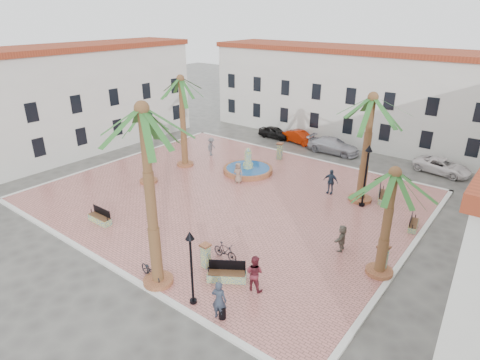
{
  "coord_description": "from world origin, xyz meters",
  "views": [
    {
      "loc": [
        17.39,
        -21.05,
        12.91
      ],
      "look_at": [
        1.0,
        0.0,
        1.6
      ],
      "focal_mm": 30.0,
      "sensor_mm": 36.0,
      "label": 1
    }
  ],
  "objects": [
    {
      "name": "bollard_n",
      "position": [
        -1.27,
        8.89,
        0.96
      ],
      "size": [
        0.67,
        0.67,
        1.56
      ],
      "rotation": [
        0.0,
        0.0,
        0.25
      ],
      "color": "#87A073",
      "rests_on": "plaza"
    },
    {
      "name": "palm_ne",
      "position": [
        8.12,
        5.09,
        6.78
      ],
      "size": [
        5.35,
        5.35,
        7.88
      ],
      "color": "#A75F3B",
      "rests_on": "plaza"
    },
    {
      "name": "car_white",
      "position": [
        11.4,
        14.78,
        0.64
      ],
      "size": [
        4.9,
        2.84,
        1.28
      ],
      "primitive_type": "imported",
      "rotation": [
        0.0,
        0.0,
        1.41
      ],
      "color": "white",
      "rests_on": "ground"
    },
    {
      "name": "bollard_e",
      "position": [
        12.4,
        -2.56,
        0.96
      ],
      "size": [
        0.66,
        0.66,
        1.57
      ],
      "rotation": [
        0.0,
        0.0,
        -0.19
      ],
      "color": "#87A073",
      "rests_on": "plaza"
    },
    {
      "name": "building_west",
      "position": [
        -19.0,
        0.0,
        5.02
      ],
      "size": [
        6.4,
        24.4,
        10.0
      ],
      "rotation": [
        0.0,
        0.0,
        1.57
      ],
      "color": "silver",
      "rests_on": "ground"
    },
    {
      "name": "bicycle_b",
      "position": [
        5.16,
        -6.68,
        0.64
      ],
      "size": [
        1.66,
        0.52,
        0.99
      ],
      "primitive_type": "imported",
      "rotation": [
        0.0,
        0.0,
        1.54
      ],
      "color": "black",
      "rests_on": "plaza"
    },
    {
      "name": "bench_s",
      "position": [
        -3.96,
        -8.49,
        0.42
      ],
      "size": [
        1.84,
        0.58,
        0.97
      ],
      "rotation": [
        0.0,
        0.0,
        0.01
      ],
      "color": "#87A073",
      "rests_on": "plaza"
    },
    {
      "name": "lamppost_e",
      "position": [
        8.58,
        4.31,
        3.21
      ],
      "size": [
        0.49,
        0.49,
        4.52
      ],
      "color": "black",
      "rests_on": "plaza"
    },
    {
      "name": "ground",
      "position": [
        0.0,
        0.0,
        0.0
      ],
      "size": [
        120.0,
        120.0,
        0.0
      ],
      "primitive_type": "plane",
      "color": "#56544F",
      "rests_on": "ground"
    },
    {
      "name": "palm_nw",
      "position": [
        -7.06,
        2.38,
        6.95
      ],
      "size": [
        4.75,
        4.75,
        7.95
      ],
      "color": "#A75F3B",
      "rests_on": "plaza"
    },
    {
      "name": "car_red",
      "position": [
        -2.46,
        14.69,
        0.66
      ],
      "size": [
        4.19,
        2.21,
        1.31
      ],
      "primitive_type": "imported",
      "rotation": [
        0.0,
        0.0,
        1.35
      ],
      "color": "#A01D02",
      "rests_on": "ground"
    },
    {
      "name": "kerb_n",
      "position": [
        0.0,
        11.0,
        0.08
      ],
      "size": [
        26.3,
        0.3,
        0.16
      ],
      "primitive_type": "cube",
      "color": "silver",
      "rests_on": "ground"
    },
    {
      "name": "bicycle_a",
      "position": [
        3.27,
        -10.4,
        0.61
      ],
      "size": [
        1.84,
        0.92,
        0.92
      ],
      "primitive_type": "imported",
      "rotation": [
        0.0,
        0.0,
        1.39
      ],
      "color": "black",
      "rests_on": "plaza"
    },
    {
      "name": "bollard_se",
      "position": [
        4.81,
        -7.89,
        0.87
      ],
      "size": [
        0.51,
        0.51,
        1.39
      ],
      "rotation": [
        0.0,
        0.0,
        -0.03
      ],
      "color": "#87A073",
      "rests_on": "plaza"
    },
    {
      "name": "building_north",
      "position": [
        -0.0,
        19.99,
        4.77
      ],
      "size": [
        30.4,
        7.4,
        9.5
      ],
      "color": "silver",
      "rests_on": "ground"
    },
    {
      "name": "palm_e",
      "position": [
        12.4,
        -2.71,
        5.13
      ],
      "size": [
        4.61,
        4.61,
        6.02
      ],
      "color": "#A75F3B",
      "rests_on": "plaza"
    },
    {
      "name": "pedestrian_fountain_b",
      "position": [
        5.81,
        4.86,
        1.11
      ],
      "size": [
        1.15,
        0.54,
        1.92
      ],
      "primitive_type": "imported",
      "rotation": [
        0.0,
        0.0,
        0.06
      ],
      "color": "#2A3A4F",
      "rests_on": "plaza"
    },
    {
      "name": "palm_sw",
      "position": [
        -6.68,
        -2.14,
        5.07
      ],
      "size": [
        4.6,
        4.6,
        5.96
      ],
      "color": "#A75F3B",
      "rests_on": "plaza"
    },
    {
      "name": "kerb_e",
      "position": [
        13.0,
        0.0,
        0.08
      ],
      "size": [
        0.3,
        22.3,
        0.16
      ],
      "primitive_type": "cube",
      "color": "silver",
      "rests_on": "ground"
    },
    {
      "name": "plaza",
      "position": [
        0.0,
        0.0,
        0.07
      ],
      "size": [
        26.0,
        22.0,
        0.15
      ],
      "primitive_type": "cube",
      "color": "#C16F68",
      "rests_on": "ground"
    },
    {
      "name": "pedestrian_fountain_a",
      "position": [
        -0.91,
        2.21,
        0.99
      ],
      "size": [
        0.9,
        0.67,
        1.67
      ],
      "primitive_type": "imported",
      "rotation": [
        0.0,
        0.0,
        0.18
      ],
      "color": "#846856",
      "rests_on": "plaza"
    },
    {
      "name": "bench_se",
      "position": [
        6.46,
        -8.11,
        0.45
      ],
      "size": [
        2.0,
        1.62,
        1.05
      ],
      "rotation": [
        0.0,
        0.0,
        0.59
      ],
      "color": "#87A073",
      "rests_on": "plaza"
    },
    {
      "name": "kerb_s",
      "position": [
        0.0,
        -11.0,
        0.08
      ],
      "size": [
        26.3,
        0.3,
        0.16
      ],
      "primitive_type": "cube",
      "color": "silver",
      "rests_on": "ground"
    },
    {
      "name": "pedestrian_east",
      "position": [
        9.85,
        -1.91,
        0.95
      ],
      "size": [
        0.65,
        1.53,
        1.6
      ],
      "primitive_type": "imported",
      "rotation": [
        0.0,
        0.0,
        -1.45
      ],
      "color": "#6B6355",
      "rests_on": "plaza"
    },
    {
      "name": "kerb_w",
      "position": [
        -13.0,
        0.0,
        0.08
      ],
      "size": [
        0.3,
        22.3,
        0.16
      ],
      "primitive_type": "cube",
      "color": "silver",
      "rests_on": "ground"
    },
    {
      "name": "palm_s",
      "position": [
        3.84,
        -10.4,
        8.2
      ],
      "size": [
        4.93,
        4.93,
        9.29
      ],
      "color": "#A75F3B",
      "rests_on": "plaza"
    },
    {
      "name": "cyclist_a",
      "position": [
        7.93,
        -10.4,
        1.12
      ],
      "size": [
        0.82,
        0.67,
        1.93
      ],
      "primitive_type": "imported",
      "rotation": [
        0.0,
        0.0,
        3.47
      ],
      "color": "#2A3142",
      "rests_on": "plaza"
    },
    {
      "name": "car_black",
      "position": [
        -5.6,
        14.68,
        0.63
      ],
      "size": [
        3.71,
        1.56,
        1.25
      ],
      "primitive_type": "imported",
      "rotation": [
        0.0,
        0.0,
        1.59
      ],
      "color": "black",
      "rests_on": "ground"
    },
    {
      "name": "bench_ne",
      "position": [
        9.37,
        6.13,
        0.44
      ],
      "size": [
        1.16,
        2.0,
        1.01
      ],
      "rotation": [
        0.0,
        0.0,
        1.89
      ],
      "color": "#87A073",
      "rests_on": "plaza"
    },
    {
      "name": "litter_bin",
      "position": [
        8.06,
        -10.35,
        0.48
      ],
      "size": [
        0.34,
        0.34,
        0.66
      ],
      "primitive_type": "cylinder",
      "color": "black",
      "rests_on": "plaza"
    },
    {
      "name": "fountain",
      "position": [
        -1.63,
        4.49,
        0.45
      ],
      "size": [
        4.2,
        4.2,
        2.17
      ],
      "color": "#A75F3B",
      "rests_on": "plaza"
    },
    {
      "name": "pedestrian_north",
      "position": [
        -6.94,
        5.79,
        1.02
      ],
      "size": [
        0.86,
        1.23,
        1.73
      ],
      "primitive_type": "imported",
      "rotation": [
        0.0,
        0.0,
        1.78
      ],
      "color": "#58585D",
      "rests_on": "plaza"
    },
    {
      "name": "car_silver",
      "position": [
        1.66,
        14.0,
        0.74
      ],
      "size": [
        5.12,
        2.18,
        1.47
      ],
      "primitive_type": "imported",
      "rotation": [
        0.0,
        0.0,
        1.6
      ],
      "color": "#B8B6C0",
      "rests_on": "ground"
    },
    {
      "name": "bench_e",
      "position": [
        12.38,
        3.25,
        0.39
      ],
      "size": [
        0.75,
        1.66,
        0.84
      ],
      "rotation": [
        0.0,
        0.0,
        1.74
      ],
      "color": "#87A073",
      "rests_on": "plaza"
    },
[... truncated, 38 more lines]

